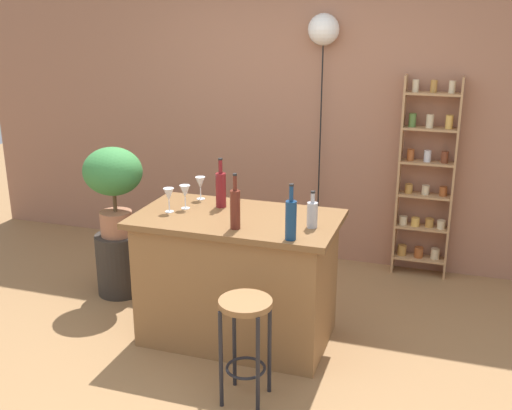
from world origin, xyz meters
TOP-DOWN VIEW (x-y plane):
  - ground at (0.00, 0.00)m, footprint 12.00×12.00m
  - back_wall at (0.00, 1.95)m, footprint 6.40×0.10m
  - kitchen_counter at (0.00, 0.30)m, footprint 1.34×0.75m
  - bar_stool at (0.29, -0.36)m, footprint 0.30×0.30m
  - spice_shelf at (1.11, 1.80)m, footprint 0.45×0.15m
  - plant_stool at (-1.14, 0.67)m, footprint 0.36×0.36m
  - potted_plant at (-1.14, 0.67)m, footprint 0.46×0.42m
  - bottle_sauce_amber at (0.52, 0.25)m, footprint 0.07×0.07m
  - bottle_wine_red at (0.07, 0.08)m, footprint 0.06×0.06m
  - bottle_soda_blue at (-0.17, 0.46)m, footprint 0.07×0.07m
  - bottle_olive_oil at (0.45, -0.00)m, footprint 0.07×0.07m
  - wine_glass_left at (-0.38, 0.58)m, footprint 0.07×0.07m
  - wine_glass_center at (-0.46, 0.25)m, footprint 0.07×0.07m
  - wine_glass_right at (-0.39, 0.35)m, footprint 0.07×0.07m
  - pendant_globe_light at (0.21, 1.84)m, footprint 0.26×0.26m

SIDE VIEW (x-z plane):
  - ground at x=0.00m, z-range 0.00..0.00m
  - plant_stool at x=-1.14m, z-range 0.00..0.49m
  - kitchen_counter at x=0.00m, z-range 0.00..0.89m
  - bar_stool at x=0.29m, z-range 0.15..0.79m
  - spice_shelf at x=1.11m, z-range -0.01..1.67m
  - potted_plant at x=-1.14m, z-range 0.60..1.30m
  - bottle_sauce_amber at x=0.52m, z-range 0.86..1.09m
  - wine_glass_left at x=-0.38m, z-range 0.92..1.09m
  - wine_glass_center at x=-0.46m, z-range 0.92..1.09m
  - wine_glass_right at x=-0.39m, z-range 0.92..1.09m
  - bottle_olive_oil at x=0.45m, z-range 0.85..1.19m
  - bottle_soda_blue at x=-0.17m, z-range 0.85..1.19m
  - bottle_wine_red at x=0.07m, z-range 0.84..1.20m
  - back_wall at x=0.00m, z-range 0.00..2.80m
  - pendant_globe_light at x=0.21m, z-range 0.93..3.08m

